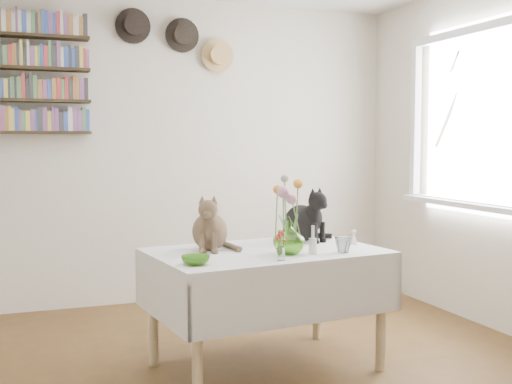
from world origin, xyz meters
name	(u,v)px	position (x,y,z in m)	size (l,w,h in m)	color
room	(261,158)	(0.00, 0.00, 1.25)	(4.08, 4.58, 2.58)	brown
window	(476,133)	(1.97, 0.80, 1.40)	(0.12, 1.52, 1.32)	white
dining_table	(266,279)	(0.20, 0.44, 0.53)	(1.40, 1.00, 0.70)	white
tabby_cat	(210,221)	(-0.10, 0.57, 0.87)	(0.22, 0.28, 0.33)	brown
black_cat	(302,213)	(0.54, 0.70, 0.88)	(0.23, 0.30, 0.35)	black
flower_vase	(289,237)	(0.27, 0.28, 0.79)	(0.18, 0.18, 0.19)	#89CF4A
green_bowl	(196,260)	(-0.30, 0.15, 0.72)	(0.15, 0.15, 0.05)	#89CF4A
drinking_glass	(343,244)	(0.58, 0.21, 0.75)	(0.10, 0.10, 0.09)	white
candlestick	(313,245)	(0.39, 0.22, 0.76)	(0.05, 0.05, 0.16)	white
berry_jar	(281,245)	(0.15, 0.11, 0.78)	(0.05, 0.05, 0.18)	white
porcelain_figurine	(354,238)	(0.78, 0.44, 0.74)	(0.05, 0.05, 0.09)	white
flower_bouquet	(288,193)	(0.27, 0.29, 1.04)	(0.17, 0.12, 0.39)	#4C7233
bookshelf_unit	(21,73)	(-1.10, 2.16, 1.84)	(1.00, 0.16, 0.91)	#2D2212
wall_hats	(179,39)	(0.12, 2.19, 2.17)	(0.98, 0.09, 0.48)	black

